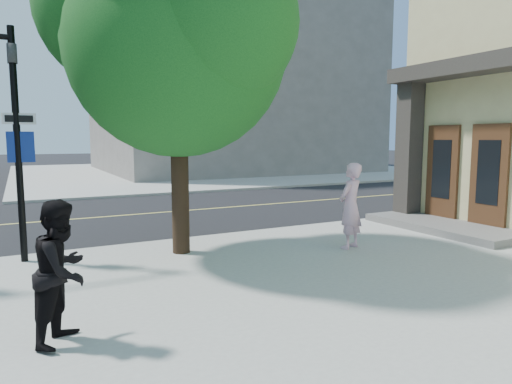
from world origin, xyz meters
TOP-DOWN VIEW (x-y plane):
  - ground at (0.00, 0.00)m, footprint 140.00×140.00m
  - road_ew at (0.00, 4.50)m, footprint 140.00×9.00m
  - sidewalk_ne at (13.50, 21.50)m, footprint 29.00×25.00m
  - filler_ne at (14.00, 22.00)m, footprint 18.00×16.00m
  - man_on_phone at (5.82, -2.64)m, footprint 0.79×0.67m
  - pedestrian at (0.00, -4.62)m, footprint 0.96×1.02m
  - street_tree at (2.62, -1.30)m, footprint 5.39×4.90m

SIDE VIEW (x-z plane):
  - ground at x=0.00m, z-range 0.00..0.00m
  - road_ew at x=0.00m, z-range 0.00..0.01m
  - sidewalk_ne at x=13.50m, z-range 0.00..0.12m
  - pedestrian at x=0.00m, z-range 0.12..1.77m
  - man_on_phone at x=5.82m, z-range 0.12..1.95m
  - street_tree at x=2.62m, z-range 1.16..8.32m
  - filler_ne at x=14.00m, z-range 0.12..14.12m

